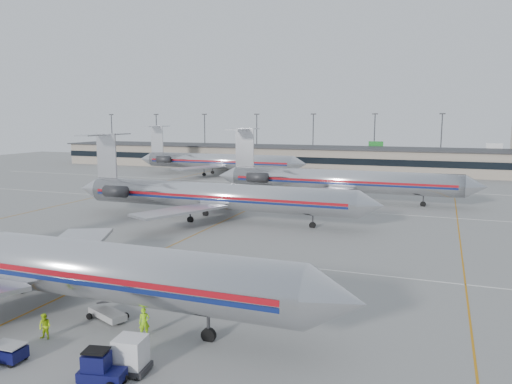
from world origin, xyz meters
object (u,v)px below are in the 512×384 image
at_px(jet_foreground, 12,258).
at_px(uld_container, 131,355).
at_px(jet_second_row, 210,195).
at_px(belt_loader, 108,312).

bearing_deg(jet_foreground, uld_container, -20.43).
xyz_separation_m(jet_second_row, uld_container, (14.09, -39.42, -2.40)).
height_order(jet_foreground, uld_container, jet_foreground).
distance_m(uld_container, belt_loader, 8.14).
bearing_deg(jet_second_row, belt_loader, -76.17).
distance_m(jet_second_row, belt_loader, 34.85).
bearing_deg(belt_loader, uld_container, -21.67).
xyz_separation_m(jet_foreground, uld_container, (13.68, -5.09, -2.75)).
height_order(jet_foreground, belt_loader, jet_foreground).
bearing_deg(jet_second_row, jet_foreground, -89.31).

